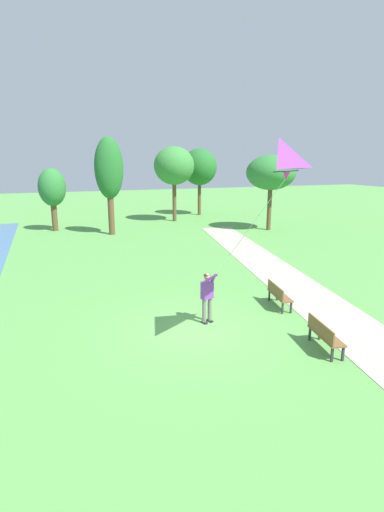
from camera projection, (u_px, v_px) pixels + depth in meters
The scene contains 11 objects.
ground_plane at pixel (198, 330), 12.78m from camera, with size 120.00×120.00×0.00m, color #569947.
walkway_path at pixel (302, 291), 16.46m from camera, with size 2.40×32.00×0.02m, color #ADA393.
person_kite_flyer at pixel (208, 293), 13.09m from camera, with size 0.50×0.63×1.83m.
flying_kite at pixel (279, 159), 9.79m from camera, with size 1.66×3.07×4.12m.
park_bench_near_walkway at pixel (324, 334), 11.29m from camera, with size 0.72×1.56×0.88m.
park_bench_far_walkway at pixel (278, 294), 14.64m from camera, with size 0.72×1.56×0.88m.
tree_behind_path at pixel (109, 170), 27.93m from camera, with size 2.05×1.75×6.96m.
tree_lakeside_far at pixel (174, 166), 34.21m from camera, with size 3.51×3.65×6.52m.
tree_lakeside_near at pixel (200, 167), 38.20m from camera, with size 3.33×3.50×6.46m.
tree_treeline_right at pixel (52, 188), 29.76m from camera, with size 2.05×2.00×4.77m.
tree_treeline_center at pixel (271, 173), 29.88m from camera, with size 3.78×3.78×5.75m.
Camera 1 is at (-4.33, -11.02, 5.39)m, focal length 27.55 mm.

